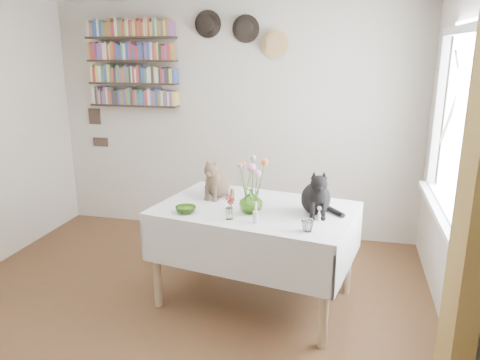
% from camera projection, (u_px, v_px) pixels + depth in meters
% --- Properties ---
extents(room, '(4.08, 4.58, 2.58)m').
position_uv_depth(room, '(146.00, 172.00, 2.96)').
color(room, brown).
rests_on(room, ground).
extents(window, '(0.12, 1.52, 1.32)m').
position_uv_depth(window, '(456.00, 140.00, 3.23)').
color(window, white).
rests_on(window, room).
extents(curtain, '(0.12, 0.38, 2.10)m').
position_uv_depth(curtain, '(473.00, 217.00, 2.45)').
color(curtain, brown).
rests_on(curtain, room).
extents(dining_table, '(1.66, 1.23, 0.81)m').
position_uv_depth(dining_table, '(255.00, 231.00, 3.71)').
color(dining_table, white).
rests_on(dining_table, room).
extents(tabby_cat, '(0.27, 0.32, 0.34)m').
position_uv_depth(tabby_cat, '(218.00, 177.00, 3.90)').
color(tabby_cat, brown).
rests_on(tabby_cat, dining_table).
extents(black_cat, '(0.30, 0.35, 0.36)m').
position_uv_depth(black_cat, '(316.00, 190.00, 3.49)').
color(black_cat, black).
rests_on(black_cat, dining_table).
extents(flower_vase, '(0.22, 0.22, 0.19)m').
position_uv_depth(flower_vase, '(251.00, 201.00, 3.52)').
color(flower_vase, '#72B336').
rests_on(flower_vase, dining_table).
extents(green_bowl, '(0.16, 0.16, 0.05)m').
position_uv_depth(green_bowl, '(186.00, 210.00, 3.54)').
color(green_bowl, '#72B336').
rests_on(green_bowl, dining_table).
extents(drinking_glass, '(0.12, 0.12, 0.09)m').
position_uv_depth(drinking_glass, '(308.00, 225.00, 3.17)').
color(drinking_glass, white).
rests_on(drinking_glass, dining_table).
extents(candlestick, '(0.04, 0.04, 0.16)m').
position_uv_depth(candlestick, '(256.00, 216.00, 3.33)').
color(candlestick, white).
rests_on(candlestick, dining_table).
extents(berry_jar, '(0.05, 0.05, 0.21)m').
position_uv_depth(berry_jar, '(229.00, 207.00, 3.39)').
color(berry_jar, white).
rests_on(berry_jar, dining_table).
extents(porcelain_figurine, '(0.06, 0.06, 0.11)m').
position_uv_depth(porcelain_figurine, '(319.00, 214.00, 3.38)').
color(porcelain_figurine, white).
rests_on(porcelain_figurine, dining_table).
extents(flower_bouquet, '(0.17, 0.12, 0.39)m').
position_uv_depth(flower_bouquet, '(251.00, 169.00, 3.46)').
color(flower_bouquet, '#4C7233').
rests_on(flower_bouquet, flower_vase).
extents(bookshelf_unit, '(1.00, 0.16, 0.91)m').
position_uv_depth(bookshelf_unit, '(132.00, 64.00, 5.07)').
color(bookshelf_unit, '#322318').
rests_on(bookshelf_unit, room).
extents(wall_hats, '(0.98, 0.09, 0.48)m').
position_uv_depth(wall_hats, '(242.00, 32.00, 4.74)').
color(wall_hats, black).
rests_on(wall_hats, room).
extents(wall_art_plaques, '(0.21, 0.02, 0.44)m').
position_uv_depth(wall_art_plaques, '(97.00, 127.00, 5.44)').
color(wall_art_plaques, '#38281E').
rests_on(wall_art_plaques, room).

